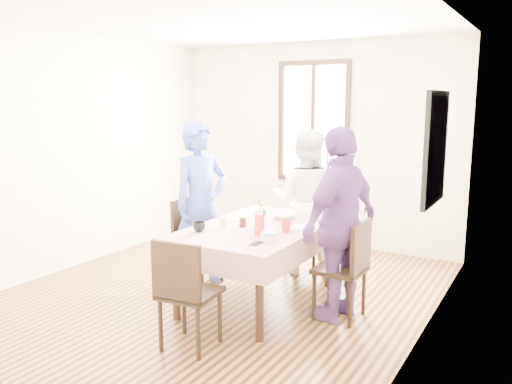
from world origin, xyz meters
TOP-DOWN VIEW (x-y plane):
  - ground at (0.00, 0.00)m, footprint 4.50×4.50m
  - back_wall at (0.00, 2.25)m, footprint 4.00×0.00m
  - right_wall at (2.00, 0.00)m, footprint 0.00×4.50m
  - window_frame at (0.00, 2.23)m, footprint 1.02×0.06m
  - window_pane at (0.00, 2.24)m, footprint 0.90×0.02m
  - art_poster at (1.98, 0.30)m, footprint 0.04×0.76m
  - dining_table at (0.45, -0.04)m, footprint 0.98×1.59m
  - tablecloth at (0.45, -0.04)m, footprint 1.10×1.71m
  - chair_left at (-0.36, 0.11)m, footprint 0.44×0.44m
  - chair_right at (1.27, 0.01)m, footprint 0.43×0.43m
  - chair_far at (0.45, 1.05)m, footprint 0.43×0.43m
  - chair_near at (0.45, -1.13)m, footprint 0.46×0.46m
  - person_left at (-0.34, 0.11)m, footprint 0.62×0.74m
  - person_far at (0.45, 1.03)m, footprint 0.90×0.76m
  - person_right at (1.24, 0.01)m, footprint 0.64×1.08m
  - mug_black at (0.09, -0.51)m, footprint 0.13×0.13m
  - mug_flag at (0.78, -0.12)m, footprint 0.13×0.13m
  - mug_green at (0.29, 0.31)m, footprint 0.13×0.13m
  - serving_bowl at (0.52, 0.35)m, footprint 0.30×0.30m
  - juice_carton at (0.64, -0.35)m, footprint 0.06×0.06m
  - butter_tub at (0.80, -0.48)m, footprint 0.13×0.13m
  - jam_jar at (0.34, -0.15)m, footprint 0.07×0.07m
  - drinking_glass at (0.19, -0.26)m, footprint 0.07×0.07m
  - smartphone at (0.75, -0.60)m, footprint 0.07×0.14m
  - flower_vase at (0.43, 0.01)m, footprint 0.07×0.07m
  - plate_left at (0.10, 0.06)m, footprint 0.20×0.20m
  - plate_right at (0.80, 0.06)m, footprint 0.20×0.20m
  - plate_far at (0.44, 0.58)m, footprint 0.20×0.20m
  - butter_lid at (0.80, -0.48)m, footprint 0.12×0.12m
  - flower_bunch at (0.43, 0.01)m, footprint 0.09×0.09m

SIDE VIEW (x-z plane):
  - ground at x=0.00m, z-range 0.00..0.00m
  - dining_table at x=0.45m, z-range 0.00..0.75m
  - chair_left at x=-0.36m, z-range 0.00..0.91m
  - chair_right at x=1.27m, z-range 0.00..0.91m
  - chair_far at x=0.45m, z-range 0.00..0.91m
  - chair_near at x=0.45m, z-range 0.00..0.91m
  - tablecloth at x=0.45m, z-range 0.75..0.76m
  - smartphone at x=0.75m, z-range 0.76..0.77m
  - plate_left at x=0.10m, z-range 0.76..0.77m
  - plate_right at x=0.80m, z-range 0.76..0.77m
  - plate_far at x=0.44m, z-range 0.76..0.77m
  - serving_bowl at x=0.52m, z-range 0.76..0.82m
  - butter_tub at x=0.80m, z-range 0.76..0.83m
  - mug_green at x=0.29m, z-range 0.76..0.84m
  - mug_black at x=0.09m, z-range 0.76..0.85m
  - jam_jar at x=0.34m, z-range 0.76..0.85m
  - mug_flag at x=0.78m, z-range 0.76..0.86m
  - drinking_glass at x=0.19m, z-range 0.76..0.86m
  - person_far at x=0.45m, z-range 0.00..1.63m
  - butter_lid at x=0.80m, z-range 0.83..0.84m
  - flower_vase at x=0.43m, z-range 0.76..0.91m
  - juice_carton at x=0.64m, z-range 0.76..0.96m
  - person_left at x=-0.34m, z-range 0.00..1.73m
  - person_right at x=1.24m, z-range 0.00..1.73m
  - flower_bunch at x=0.43m, z-range 0.91..1.01m
  - back_wall at x=0.00m, z-range -0.65..3.35m
  - right_wall at x=2.00m, z-range -0.90..3.60m
  - art_poster at x=1.98m, z-range 1.07..2.03m
  - window_frame at x=0.00m, z-range 0.84..2.46m
  - window_pane at x=0.00m, z-range 0.90..2.40m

